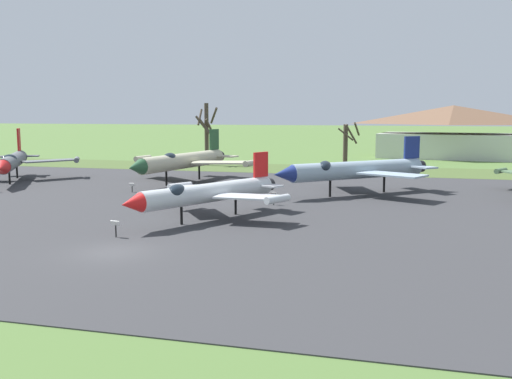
{
  "coord_description": "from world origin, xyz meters",
  "views": [
    {
      "loc": [
        14.86,
        -26.46,
        7.36
      ],
      "look_at": [
        3.79,
        15.07,
        1.53
      ],
      "focal_mm": 40.02,
      "sensor_mm": 36.0,
      "label": 1
    }
  ],
  "objects": [
    {
      "name": "ground_plane",
      "position": [
        0.0,
        0.0,
        0.0
      ],
      "size": [
        600.0,
        600.0,
        0.0
      ],
      "primitive_type": "plane",
      "color": "#4C6B33"
    },
    {
      "name": "asphalt_apron",
      "position": [
        0.0,
        15.1,
        0.03
      ],
      "size": [
        99.85,
        50.34,
        0.05
      ],
      "primitive_type": "cube",
      "color": "#333335",
      "rests_on": "ground"
    },
    {
      "name": "grass_verge_strip",
      "position": [
        0.0,
        46.27,
        0.03
      ],
      "size": [
        159.85,
        12.0,
        0.06
      ],
      "primitive_type": "cube",
      "color": "#45592A",
      "rests_on": "ground"
    },
    {
      "name": "jet_fighter_front_left",
      "position": [
        10.41,
        24.55,
        2.31
      ],
      "size": [
        13.81,
        13.14,
        5.15
      ],
      "color": "#8EA3B2",
      "rests_on": "ground"
    },
    {
      "name": "info_placard_front_left",
      "position": [
        4.7,
        17.16,
        0.69
      ],
      "size": [
        0.56,
        0.33,
        1.1
      ],
      "color": "black",
      "rests_on": "ground"
    },
    {
      "name": "jet_fighter_front_right",
      "position": [
        1.73,
        9.85,
        1.93
      ],
      "size": [
        10.07,
        12.53,
        4.42
      ],
      "color": "silver",
      "rests_on": "ground"
    },
    {
      "name": "info_placard_front_right",
      "position": [
        -1.62,
        3.26,
        0.67
      ],
      "size": [
        0.58,
        0.25,
        1.05
      ],
      "color": "black",
      "rests_on": "ground"
    },
    {
      "name": "jet_fighter_rear_left",
      "position": [
        -7.83,
        28.89,
        2.36
      ],
      "size": [
        14.58,
        16.59,
        5.46
      ],
      "color": "#B7B293",
      "rests_on": "ground"
    },
    {
      "name": "info_placard_rear_left",
      "position": [
        -9.54,
        20.82,
        0.58
      ],
      "size": [
        0.56,
        0.3,
        0.92
      ],
      "color": "black",
      "rests_on": "ground"
    },
    {
      "name": "jet_fighter_rear_right",
      "position": [
        -25.68,
        25.13,
        2.22
      ],
      "size": [
        12.88,
        14.67,
        5.52
      ],
      "color": "#565B60",
      "rests_on": "ground"
    },
    {
      "name": "bare_tree_far_left",
      "position": [
        -12.09,
        48.2,
        4.83
      ],
      "size": [
        3.08,
        3.17,
        8.62
      ],
      "color": "#42382D",
      "rests_on": "ground"
    },
    {
      "name": "bare_tree_left_of_center",
      "position": [
        7.35,
        46.5,
        3.32
      ],
      "size": [
        2.59,
        2.98,
        6.16
      ],
      "color": "#42382D",
      "rests_on": "ground"
    },
    {
      "name": "visitor_building",
      "position": [
        21.77,
        71.01,
        4.26
      ],
      "size": [
        25.08,
        14.47,
        8.48
      ],
      "color": "beige",
      "rests_on": "ground"
    }
  ]
}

